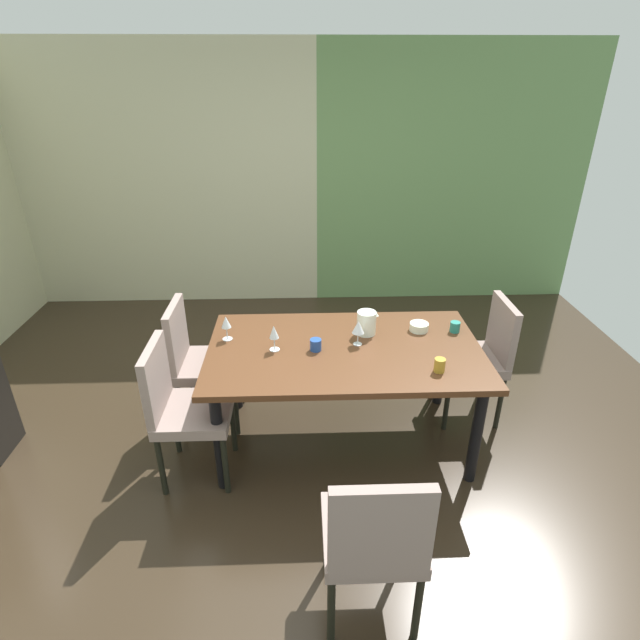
% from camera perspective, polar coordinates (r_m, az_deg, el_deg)
% --- Properties ---
extents(ground_plane, '(5.94, 5.50, 0.02)m').
position_cam_1_polar(ground_plane, '(3.46, -1.54, -15.81)').
color(ground_plane, '#31261A').
extents(back_panel_interior, '(3.13, 0.10, 2.62)m').
position_cam_1_polar(back_panel_interior, '(5.53, -17.34, 14.90)').
color(back_panel_interior, beige).
rests_on(back_panel_interior, ground_plane).
extents(garden_window_panel, '(2.81, 0.10, 2.62)m').
position_cam_1_polar(garden_window_panel, '(5.58, 14.81, 15.30)').
color(garden_window_panel, '#699056').
rests_on(garden_window_panel, ground_plane).
extents(dining_table, '(1.75, 1.02, 0.74)m').
position_cam_1_polar(dining_table, '(3.23, 2.87, -4.39)').
color(dining_table, '#512F1B').
rests_on(dining_table, ground_plane).
extents(chair_head_near, '(0.44, 0.44, 0.93)m').
position_cam_1_polar(chair_head_near, '(2.35, 6.35, -23.41)').
color(chair_head_near, gray).
rests_on(chair_head_near, ground_plane).
extents(chair_left_near, '(0.45, 0.44, 0.92)m').
position_cam_1_polar(chair_left_near, '(3.15, -15.57, -9.23)').
color(chair_left_near, gray).
rests_on(chair_left_near, ground_plane).
extents(chair_right_far, '(0.44, 0.44, 0.91)m').
position_cam_1_polar(chair_right_far, '(3.75, 18.01, -3.52)').
color(chair_right_far, gray).
rests_on(chair_right_far, ground_plane).
extents(chair_left_far, '(0.45, 0.44, 0.93)m').
position_cam_1_polar(chair_left_far, '(3.60, -13.77, -4.12)').
color(chair_left_far, gray).
rests_on(chair_left_far, ground_plane).
extents(wine_glass_right, '(0.07, 0.07, 0.17)m').
position_cam_1_polar(wine_glass_right, '(3.29, -10.63, -0.33)').
color(wine_glass_right, silver).
rests_on(wine_glass_right, dining_table).
extents(wine_glass_corner, '(0.08, 0.08, 0.17)m').
position_cam_1_polar(wine_glass_corner, '(3.18, 4.45, -0.86)').
color(wine_glass_corner, silver).
rests_on(wine_glass_corner, dining_table).
extents(wine_glass_near_window, '(0.06, 0.06, 0.17)m').
position_cam_1_polar(wine_glass_near_window, '(3.12, -5.22, -1.47)').
color(wine_glass_near_window, silver).
rests_on(wine_glass_near_window, dining_table).
extents(serving_bowl_rear, '(0.13, 0.13, 0.05)m').
position_cam_1_polar(serving_bowl_rear, '(3.45, 11.31, -0.77)').
color(serving_bowl_rear, silver).
rests_on(serving_bowl_rear, dining_table).
extents(cup_left, '(0.07, 0.07, 0.08)m').
position_cam_1_polar(cup_left, '(3.14, -0.43, -2.85)').
color(cup_left, '#224692').
rests_on(cup_left, dining_table).
extents(cup_north, '(0.07, 0.07, 0.08)m').
position_cam_1_polar(cup_north, '(3.01, 13.58, -5.04)').
color(cup_north, '#A78428').
rests_on(cup_north, dining_table).
extents(cup_center, '(0.07, 0.07, 0.07)m').
position_cam_1_polar(cup_center, '(3.48, 15.23, -0.76)').
color(cup_center, '#247C6E').
rests_on(cup_center, dining_table).
extents(pitcher_west, '(0.14, 0.13, 0.16)m').
position_cam_1_polar(pitcher_west, '(3.33, 5.40, -0.31)').
color(pitcher_west, white).
rests_on(pitcher_west, dining_table).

